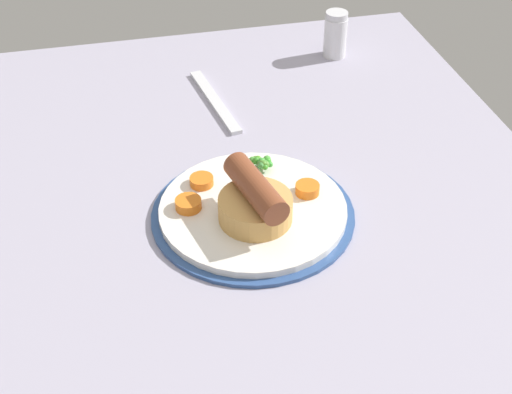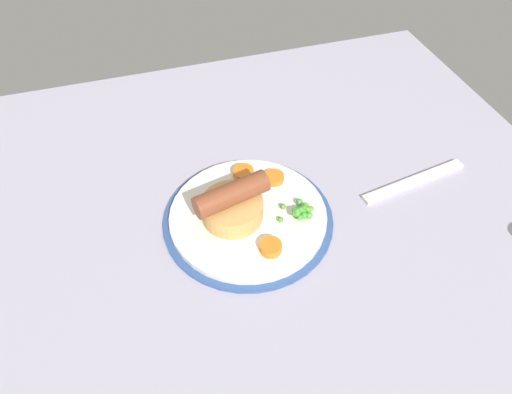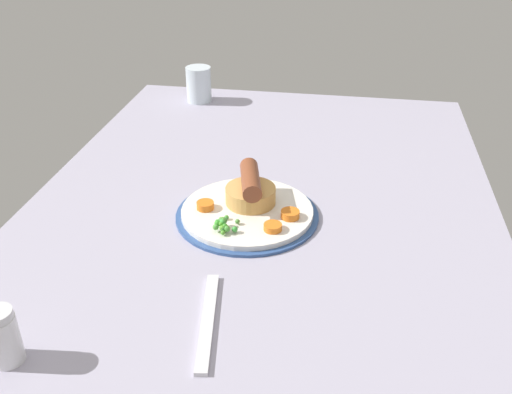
{
  "view_description": "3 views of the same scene",
  "coord_description": "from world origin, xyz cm",
  "px_view_note": "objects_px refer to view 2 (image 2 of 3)",
  "views": [
    {
      "loc": [
        55.85,
        -12.47,
        56.29
      ],
      "look_at": [
        -5.9,
        2.05,
        5.79
      ],
      "focal_mm": 50.0,
      "sensor_mm": 36.0,
      "label": 1
    },
    {
      "loc": [
        5.04,
        40.92,
        52.07
      ],
      "look_at": [
        -7.28,
        1.15,
        6.73
      ],
      "focal_mm": 32.0,
      "sensor_mm": 36.0,
      "label": 2
    },
    {
      "loc": [
        -84.75,
        -13.06,
        52.74
      ],
      "look_at": [
        -4.53,
        0.48,
        5.97
      ],
      "focal_mm": 40.0,
      "sensor_mm": 36.0,
      "label": 3
    }
  ],
  "objects_px": {
    "dinner_plate": "(248,217)",
    "carrot_slice_2": "(274,178)",
    "sausage_pudding": "(232,204)",
    "carrot_slice_0": "(243,173)",
    "carrot_slice_4": "(271,247)",
    "pea_pile": "(301,211)",
    "fork": "(414,181)"
  },
  "relations": [
    {
      "from": "sausage_pudding",
      "to": "pea_pile",
      "type": "bearing_deg",
      "value": -30.2
    },
    {
      "from": "carrot_slice_2",
      "to": "sausage_pudding",
      "type": "bearing_deg",
      "value": 32.3
    },
    {
      "from": "carrot_slice_2",
      "to": "carrot_slice_4",
      "type": "distance_m",
      "value": 0.13
    },
    {
      "from": "sausage_pudding",
      "to": "dinner_plate",
      "type": "bearing_deg",
      "value": -18.69
    },
    {
      "from": "sausage_pudding",
      "to": "carrot_slice_4",
      "type": "xyz_separation_m",
      "value": [
        -0.03,
        0.07,
        -0.02
      ]
    },
    {
      "from": "carrot_slice_0",
      "to": "carrot_slice_2",
      "type": "bearing_deg",
      "value": 151.14
    },
    {
      "from": "pea_pile",
      "to": "carrot_slice_0",
      "type": "distance_m",
      "value": 0.11
    },
    {
      "from": "carrot_slice_0",
      "to": "fork",
      "type": "xyz_separation_m",
      "value": [
        -0.24,
        0.08,
        -0.02
      ]
    },
    {
      "from": "carrot_slice_4",
      "to": "pea_pile",
      "type": "bearing_deg",
      "value": -142.76
    },
    {
      "from": "carrot_slice_0",
      "to": "carrot_slice_2",
      "type": "xyz_separation_m",
      "value": [
        -0.04,
        0.02,
        -0.0
      ]
    },
    {
      "from": "carrot_slice_0",
      "to": "carrot_slice_4",
      "type": "relative_size",
      "value": 1.06
    },
    {
      "from": "sausage_pudding",
      "to": "carrot_slice_0",
      "type": "bearing_deg",
      "value": 49.82
    },
    {
      "from": "pea_pile",
      "to": "carrot_slice_4",
      "type": "distance_m",
      "value": 0.07
    },
    {
      "from": "dinner_plate",
      "to": "pea_pile",
      "type": "xyz_separation_m",
      "value": [
        -0.07,
        0.02,
        0.02
      ]
    },
    {
      "from": "sausage_pudding",
      "to": "carrot_slice_0",
      "type": "height_order",
      "value": "sausage_pudding"
    },
    {
      "from": "carrot_slice_0",
      "to": "carrot_slice_2",
      "type": "distance_m",
      "value": 0.05
    },
    {
      "from": "sausage_pudding",
      "to": "carrot_slice_2",
      "type": "bearing_deg",
      "value": 18.95
    },
    {
      "from": "carrot_slice_0",
      "to": "carrot_slice_4",
      "type": "bearing_deg",
      "value": 88.23
    },
    {
      "from": "pea_pile",
      "to": "carrot_slice_0",
      "type": "relative_size",
      "value": 1.77
    },
    {
      "from": "sausage_pudding",
      "to": "pea_pile",
      "type": "distance_m",
      "value": 0.09
    },
    {
      "from": "carrot_slice_2",
      "to": "fork",
      "type": "bearing_deg",
      "value": 165.23
    },
    {
      "from": "dinner_plate",
      "to": "carrot_slice_2",
      "type": "relative_size",
      "value": 8.27
    },
    {
      "from": "dinner_plate",
      "to": "carrot_slice_0",
      "type": "bearing_deg",
      "value": -101.21
    },
    {
      "from": "pea_pile",
      "to": "carrot_slice_2",
      "type": "xyz_separation_m",
      "value": [
        0.01,
        -0.07,
        -0.01
      ]
    },
    {
      "from": "pea_pile",
      "to": "carrot_slice_4",
      "type": "height_order",
      "value": "pea_pile"
    },
    {
      "from": "carrot_slice_0",
      "to": "carrot_slice_2",
      "type": "relative_size",
      "value": 1.06
    },
    {
      "from": "carrot_slice_2",
      "to": "carrot_slice_4",
      "type": "bearing_deg",
      "value": 69.2
    },
    {
      "from": "pea_pile",
      "to": "carrot_slice_0",
      "type": "bearing_deg",
      "value": -61.61
    },
    {
      "from": "pea_pile",
      "to": "fork",
      "type": "distance_m",
      "value": 0.19
    },
    {
      "from": "pea_pile",
      "to": "carrot_slice_2",
      "type": "distance_m",
      "value": 0.08
    },
    {
      "from": "sausage_pudding",
      "to": "carrot_slice_4",
      "type": "bearing_deg",
      "value": -79.22
    },
    {
      "from": "carrot_slice_0",
      "to": "fork",
      "type": "distance_m",
      "value": 0.26
    }
  ]
}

